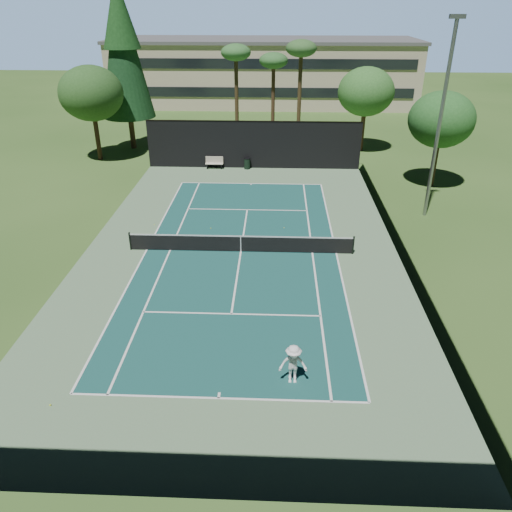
{
  "coord_description": "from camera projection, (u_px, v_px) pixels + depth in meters",
  "views": [
    {
      "loc": [
        1.94,
        -25.59,
        13.01
      ],
      "look_at": [
        1.0,
        -3.0,
        1.3
      ],
      "focal_mm": 35.0,
      "sensor_mm": 36.0,
      "label": 1
    }
  ],
  "objects": [
    {
      "name": "park_bench",
      "position": [
        214.0,
        162.0,
        42.61
      ],
      "size": [
        1.5,
        0.45,
        1.02
      ],
      "color": "beige",
      "rests_on": "ground"
    },
    {
      "name": "palm_b",
      "position": [
        274.0,
        64.0,
        48.38
      ],
      "size": [
        2.8,
        2.8,
        8.42
      ],
      "color": "#462F1E",
      "rests_on": "ground"
    },
    {
      "name": "player",
      "position": [
        293.0,
        364.0,
        18.64
      ],
      "size": [
        1.09,
        0.64,
        1.66
      ],
      "primitive_type": "imported",
      "rotation": [
        0.0,
        0.0,
        0.02
      ],
      "color": "white",
      "rests_on": "ground"
    },
    {
      "name": "fence",
      "position": [
        240.0,
        219.0,
        27.89
      ],
      "size": [
        18.04,
        32.05,
        4.03
      ],
      "color": "black",
      "rests_on": "ground"
    },
    {
      "name": "palm_a",
      "position": [
        236.0,
        56.0,
        46.35
      ],
      "size": [
        2.8,
        2.8,
        9.32
      ],
      "color": "#46341E",
      "rests_on": "ground"
    },
    {
      "name": "campus_building",
      "position": [
        264.0,
        71.0,
        67.61
      ],
      "size": [
        40.5,
        12.5,
        8.3
      ],
      "color": "beige",
      "rests_on": "ground"
    },
    {
      "name": "palm_c",
      "position": [
        301.0,
        53.0,
        45.05
      ],
      "size": [
        2.8,
        2.8,
        9.77
      ],
      "color": "#46341E",
      "rests_on": "ground"
    },
    {
      "name": "decid_tree_a",
      "position": [
        366.0,
        92.0,
        45.41
      ],
      "size": [
        5.12,
        5.12,
        7.62
      ],
      "color": "#4F3321",
      "rests_on": "ground"
    },
    {
      "name": "court_surface",
      "position": [
        241.0,
        252.0,
        28.75
      ],
      "size": [
        10.97,
        23.77,
        0.01
      ],
      "primitive_type": "cube",
      "color": "#174C48",
      "rests_on": "ground"
    },
    {
      "name": "court_lines",
      "position": [
        241.0,
        251.0,
        28.74
      ],
      "size": [
        11.07,
        23.87,
        0.01
      ],
      "color": "white",
      "rests_on": "ground"
    },
    {
      "name": "apron_slab",
      "position": [
        241.0,
        252.0,
        28.75
      ],
      "size": [
        18.0,
        32.0,
        0.01
      ],
      "primitive_type": "cube",
      "color": "#5F825B",
      "rests_on": "ground"
    },
    {
      "name": "decid_tree_c",
      "position": [
        91.0,
        94.0,
        42.59
      ],
      "size": [
        5.44,
        5.44,
        8.09
      ],
      "color": "#482F1F",
      "rests_on": "ground"
    },
    {
      "name": "trash_bin",
      "position": [
        247.0,
        163.0,
        42.53
      ],
      "size": [
        0.56,
        0.56,
        0.95
      ],
      "color": "black",
      "rests_on": "ground"
    },
    {
      "name": "tennis_ball_b",
      "position": [
        211.0,
        228.0,
        31.61
      ],
      "size": [
        0.07,
        0.07,
        0.07
      ],
      "primitive_type": "sphere",
      "color": "#ACCB2E",
      "rests_on": "ground"
    },
    {
      "name": "pine_tree",
      "position": [
        122.0,
        42.0,
        44.32
      ],
      "size": [
        4.8,
        4.8,
        15.0
      ],
      "color": "#4B3320",
      "rests_on": "ground"
    },
    {
      "name": "light_pole",
      "position": [
        441.0,
        118.0,
        30.66
      ],
      "size": [
        0.9,
        0.25,
        12.22
      ],
      "color": "gray",
      "rests_on": "ground"
    },
    {
      "name": "tennis_ball_d",
      "position": [
        154.0,
        224.0,
        32.15
      ],
      "size": [
        0.06,
        0.06,
        0.06
      ],
      "primitive_type": "sphere",
      "color": "#E1F337",
      "rests_on": "ground"
    },
    {
      "name": "ground",
      "position": [
        241.0,
        252.0,
        28.75
      ],
      "size": [
        160.0,
        160.0,
        0.0
      ],
      "primitive_type": "plane",
      "color": "#355821",
      "rests_on": "ground"
    },
    {
      "name": "tennis_ball_a",
      "position": [
        50.0,
        405.0,
        17.87
      ],
      "size": [
        0.08,
        0.08,
        0.08
      ],
      "primitive_type": "sphere",
      "color": "#CCD831",
      "rests_on": "ground"
    },
    {
      "name": "tennis_ball_c",
      "position": [
        284.0,
        228.0,
        31.68
      ],
      "size": [
        0.06,
        0.06,
        0.06
      ],
      "primitive_type": "sphere",
      "color": "#B3CE2F",
      "rests_on": "ground"
    },
    {
      "name": "tennis_net",
      "position": [
        241.0,
        243.0,
        28.5
      ],
      "size": [
        12.9,
        0.1,
        1.1
      ],
      "color": "black",
      "rests_on": "ground"
    },
    {
      "name": "decid_tree_b",
      "position": [
        441.0,
        120.0,
        36.55
      ],
      "size": [
        4.8,
        4.8,
        7.14
      ],
      "color": "#4C3620",
      "rests_on": "ground"
    }
  ]
}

